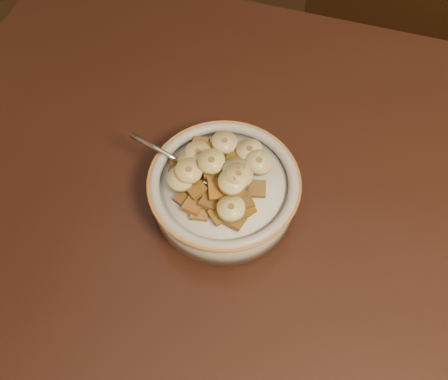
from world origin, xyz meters
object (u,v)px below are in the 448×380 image
(table, at_px, (426,320))
(spoon, at_px, (203,174))
(cereal_bowl, at_px, (224,194))
(chair, at_px, (366,89))

(table, height_order, spoon, spoon)
(spoon, bearing_deg, table, 85.19)
(table, bearing_deg, cereal_bowl, 165.03)
(cereal_bowl, bearing_deg, table, -13.88)
(spoon, bearing_deg, chair, 169.88)
(table, xyz_separation_m, cereal_bowl, (-0.26, 0.07, 0.04))
(chair, height_order, spoon, chair)
(cereal_bowl, height_order, spoon, spoon)
(table, height_order, cereal_bowl, cereal_bowl)
(cereal_bowl, bearing_deg, spoon, 171.42)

